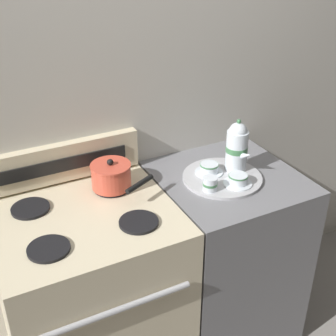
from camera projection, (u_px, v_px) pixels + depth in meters
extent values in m
cube|color=beige|center=(122.00, 128.00, 2.16)|extent=(6.00, 0.05, 2.20)
cube|color=beige|center=(93.00, 301.00, 2.08)|extent=(0.73, 0.64, 0.92)
cylinder|color=silver|center=(118.00, 310.00, 1.69)|extent=(0.59, 0.02, 0.02)
cylinder|color=black|center=(30.00, 208.00, 1.89)|extent=(0.16, 0.16, 0.01)
cylinder|color=black|center=(112.00, 187.00, 2.03)|extent=(0.16, 0.16, 0.01)
cylinder|color=black|center=(49.00, 249.00, 1.67)|extent=(0.16, 0.16, 0.01)
cylinder|color=black|center=(139.00, 222.00, 1.81)|extent=(0.16, 0.16, 0.01)
cube|color=beige|center=(60.00, 163.00, 2.03)|extent=(0.72, 0.05, 0.17)
cube|color=black|center=(62.00, 165.00, 2.01)|extent=(0.59, 0.01, 0.06)
cube|color=slate|center=(223.00, 255.00, 2.35)|extent=(0.62, 0.64, 0.92)
cylinder|color=#D14C38|center=(111.00, 177.00, 2.00)|extent=(0.17, 0.17, 0.10)
cylinder|color=#D14C38|center=(110.00, 166.00, 1.98)|extent=(0.17, 0.17, 0.01)
sphere|color=black|center=(110.00, 162.00, 1.97)|extent=(0.03, 0.03, 0.03)
cylinder|color=black|center=(140.00, 184.00, 1.91)|extent=(0.15, 0.09, 0.02)
cylinder|color=#B2B2B7|center=(222.00, 178.00, 2.10)|extent=(0.36, 0.36, 0.01)
cylinder|color=silver|center=(237.00, 151.00, 2.11)|extent=(0.10, 0.10, 0.19)
cylinder|color=#427A4C|center=(237.00, 149.00, 2.11)|extent=(0.10, 0.10, 0.03)
sphere|color=silver|center=(238.00, 132.00, 2.07)|extent=(0.08, 0.08, 0.08)
sphere|color=#427A4C|center=(239.00, 121.00, 2.04)|extent=(0.02, 0.02, 0.02)
cone|color=silver|center=(246.00, 155.00, 2.05)|extent=(0.03, 0.07, 0.06)
cylinder|color=silver|center=(209.00, 172.00, 2.12)|extent=(0.13, 0.13, 0.01)
cylinder|color=silver|center=(209.00, 168.00, 2.11)|extent=(0.08, 0.08, 0.04)
cylinder|color=#427A4C|center=(209.00, 165.00, 2.11)|extent=(0.08, 0.08, 0.01)
cylinder|color=silver|center=(238.00, 183.00, 2.04)|extent=(0.13, 0.13, 0.01)
cylinder|color=silver|center=(238.00, 179.00, 2.03)|extent=(0.08, 0.08, 0.04)
cylinder|color=#427A4C|center=(238.00, 176.00, 2.02)|extent=(0.08, 0.08, 0.01)
cylinder|color=silver|center=(210.00, 184.00, 1.98)|extent=(0.06, 0.06, 0.06)
cylinder|color=#427A4C|center=(210.00, 184.00, 1.98)|extent=(0.06, 0.06, 0.01)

